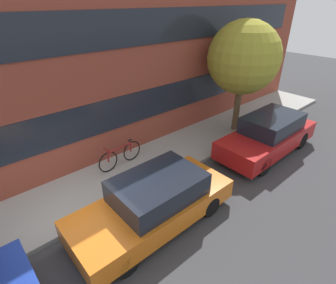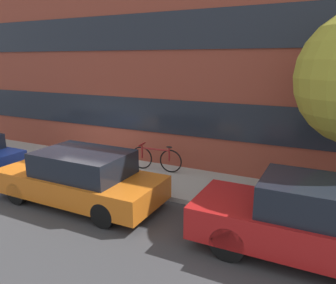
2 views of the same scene
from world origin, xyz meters
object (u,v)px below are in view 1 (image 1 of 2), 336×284
at_px(bicycle, 120,155).
at_px(street_tree, 244,58).
at_px(parked_car_red, 268,135).
at_px(parked_car_orange, 155,202).

relative_size(bicycle, street_tree, 0.39).
height_order(parked_car_red, bicycle, parked_car_red).
distance_m(parked_car_red, bicycle, 5.47).
xyz_separation_m(parked_car_orange, parked_car_red, (5.42, 0.00, 0.07)).
relative_size(parked_car_orange, parked_car_red, 0.98).
height_order(parked_car_orange, street_tree, street_tree).
xyz_separation_m(bicycle, street_tree, (5.31, -0.82, 2.61)).
bearing_deg(parked_car_red, bicycle, -29.45).
bearing_deg(bicycle, parked_car_orange, 71.11).
bearing_deg(bicycle, street_tree, 166.12).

